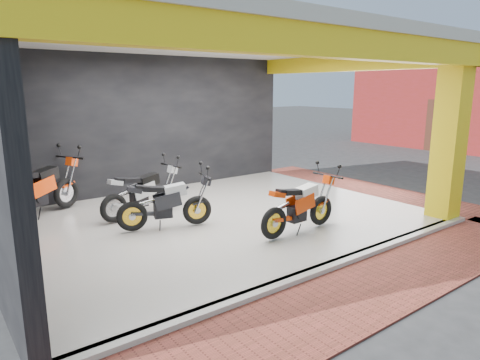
% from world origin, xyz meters
% --- Properties ---
extents(ground, '(80.00, 80.00, 0.00)m').
position_xyz_m(ground, '(0.00, 0.00, 0.00)').
color(ground, '#2D2D30').
rests_on(ground, ground).
extents(showroom_floor, '(8.00, 6.00, 0.10)m').
position_xyz_m(showroom_floor, '(0.00, 2.00, 0.05)').
color(showroom_floor, silver).
rests_on(showroom_floor, ground).
extents(showroom_ceiling, '(8.40, 6.40, 0.20)m').
position_xyz_m(showroom_ceiling, '(0.00, 2.00, 3.60)').
color(showroom_ceiling, beige).
rests_on(showroom_ceiling, corner_column).
extents(back_wall, '(8.20, 0.20, 3.50)m').
position_xyz_m(back_wall, '(0.00, 5.10, 1.75)').
color(back_wall, black).
rests_on(back_wall, ground).
extents(corner_column, '(0.50, 0.50, 3.50)m').
position_xyz_m(corner_column, '(3.75, -0.75, 1.75)').
color(corner_column, yellow).
rests_on(corner_column, ground).
extents(header_beam_front, '(8.40, 0.30, 0.40)m').
position_xyz_m(header_beam_front, '(0.00, -1.00, 3.30)').
color(header_beam_front, yellow).
rests_on(header_beam_front, corner_column).
extents(header_beam_right, '(0.30, 6.40, 0.40)m').
position_xyz_m(header_beam_right, '(4.00, 2.00, 3.30)').
color(header_beam_right, yellow).
rests_on(header_beam_right, corner_column).
extents(floor_kerb, '(8.00, 0.20, 0.10)m').
position_xyz_m(floor_kerb, '(0.00, -1.02, 0.05)').
color(floor_kerb, silver).
rests_on(floor_kerb, ground).
extents(paver_front, '(9.00, 1.40, 0.03)m').
position_xyz_m(paver_front, '(0.00, -1.80, 0.01)').
color(paver_front, brown).
rests_on(paver_front, ground).
extents(paver_right, '(1.40, 7.00, 0.03)m').
position_xyz_m(paver_right, '(4.80, 2.00, 0.01)').
color(paver_right, brown).
rests_on(paver_right, ground).
extents(moto_hero, '(1.94, 0.78, 1.17)m').
position_xyz_m(moto_hero, '(1.23, 0.31, 0.68)').
color(moto_hero, red).
rests_on(moto_hero, showroom_floor).
extents(moto_row_a, '(2.01, 1.24, 1.15)m').
position_xyz_m(moto_row_a, '(-0.64, 1.77, 0.68)').
color(moto_row_a, black).
rests_on(moto_row_a, showroom_floor).
extents(moto_row_b, '(1.99, 0.96, 1.17)m').
position_xyz_m(moto_row_b, '(-0.65, 3.04, 0.68)').
color(moto_row_b, '#A7AAAE').
rests_on(moto_row_b, showroom_floor).
extents(moto_row_d, '(2.32, 1.75, 1.34)m').
position_xyz_m(moto_row_d, '(-2.31, 4.50, 0.77)').
color(moto_row_d, '#FF420A').
rests_on(moto_row_d, showroom_floor).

